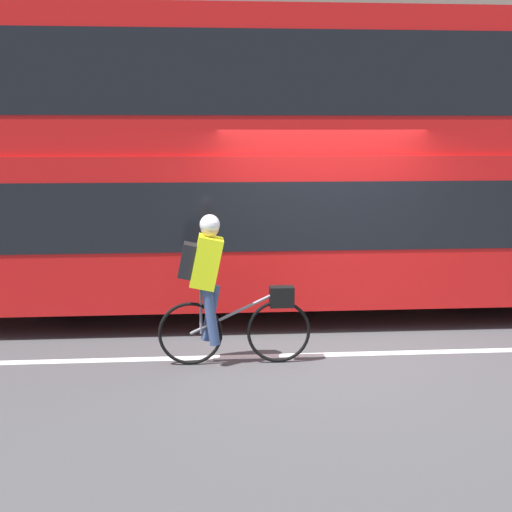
# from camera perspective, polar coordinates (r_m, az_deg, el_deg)

# --- Properties ---
(ground_plane) EXTENTS (80.00, 80.00, 0.00)m
(ground_plane) POSITION_cam_1_polar(r_m,az_deg,el_deg) (8.24, 6.01, -7.65)
(ground_plane) COLOR #424244
(road_center_line) EXTENTS (50.00, 0.14, 0.01)m
(road_center_line) POSITION_cam_1_polar(r_m,az_deg,el_deg) (8.14, 6.14, -7.83)
(road_center_line) COLOR silver
(road_center_line) RESTS_ON ground_plane
(sidewalk_curb) EXTENTS (60.00, 2.27, 0.12)m
(sidewalk_curb) POSITION_cam_1_polar(r_m,az_deg,el_deg) (13.75, 1.65, -0.12)
(sidewalk_curb) COLOR gray
(sidewalk_curb) RESTS_ON ground_plane
(building_facade) EXTENTS (60.00, 0.30, 8.22)m
(building_facade) POSITION_cam_1_polar(r_m,az_deg,el_deg) (14.89, 1.18, 16.32)
(building_facade) COLOR gray
(building_facade) RESTS_ON ground_plane
(bus) EXTENTS (9.33, 2.51, 3.94)m
(bus) POSITION_cam_1_polar(r_m,az_deg,el_deg) (9.73, 2.83, 8.18)
(bus) COLOR black
(bus) RESTS_ON ground_plane
(cyclist_on_bike) EXTENTS (1.64, 0.32, 1.63)m
(cyclist_on_bike) POSITION_cam_1_polar(r_m,az_deg,el_deg) (7.57, -3.04, -2.31)
(cyclist_on_bike) COLOR black
(cyclist_on_bike) RESTS_ON ground_plane
(trash_bin) EXTENTS (0.60, 0.60, 0.87)m
(trash_bin) POSITION_cam_1_polar(r_m,az_deg,el_deg) (14.71, 19.10, 1.95)
(trash_bin) COLOR #194C23
(trash_bin) RESTS_ON sidewalk_curb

